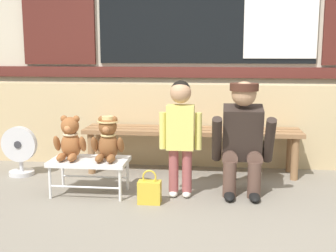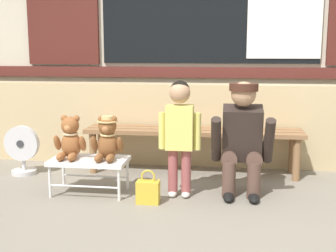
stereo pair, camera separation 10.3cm
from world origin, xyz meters
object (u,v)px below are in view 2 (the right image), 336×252
(adult_crouching, at_px, (243,138))
(handbag_on_ground, at_px, (148,191))
(teddy_bear_plain, at_px, (70,139))
(wooden_bench_long, at_px, (193,136))
(small_display_bench, at_px, (89,163))
(floor_fan, at_px, (22,150))
(teddy_bear_with_hat, at_px, (107,139))
(child_standing, at_px, (180,126))

(adult_crouching, relative_size, handbag_on_ground, 3.49)
(teddy_bear_plain, relative_size, adult_crouching, 0.38)
(wooden_bench_long, xyz_separation_m, handbag_on_ground, (-0.27, -0.93, -0.28))
(adult_crouching, height_order, handbag_on_ground, adult_crouching)
(wooden_bench_long, xyz_separation_m, small_display_bench, (-0.81, -0.75, -0.11))
(wooden_bench_long, distance_m, floor_fan, 1.66)
(wooden_bench_long, xyz_separation_m, teddy_bear_with_hat, (-0.65, -0.75, 0.10))
(teddy_bear_with_hat, bearing_deg, child_standing, 2.60)
(handbag_on_ground, bearing_deg, adult_crouching, 22.84)
(teddy_bear_with_hat, bearing_deg, floor_fan, 154.61)
(child_standing, bearing_deg, small_display_bench, -177.78)
(wooden_bench_long, relative_size, small_display_bench, 3.28)
(small_display_bench, bearing_deg, handbag_on_ground, -18.02)
(wooden_bench_long, relative_size, child_standing, 2.19)
(wooden_bench_long, height_order, handbag_on_ground, wooden_bench_long)
(wooden_bench_long, distance_m, small_display_bench, 1.11)
(teddy_bear_with_hat, height_order, child_standing, child_standing)
(small_display_bench, bearing_deg, wooden_bench_long, 43.14)
(small_display_bench, relative_size, child_standing, 0.67)
(teddy_bear_plain, bearing_deg, wooden_bench_long, 37.96)
(teddy_bear_plain, bearing_deg, adult_crouching, 5.47)
(wooden_bench_long, bearing_deg, adult_crouching, -52.97)
(teddy_bear_with_hat, bearing_deg, teddy_bear_plain, -179.87)
(wooden_bench_long, relative_size, teddy_bear_plain, 5.78)
(wooden_bench_long, distance_m, teddy_bear_plain, 1.23)
(wooden_bench_long, relative_size, adult_crouching, 2.21)
(teddy_bear_plain, bearing_deg, floor_fan, 144.88)
(child_standing, bearing_deg, wooden_bench_long, 86.16)
(small_display_bench, relative_size, adult_crouching, 0.67)
(small_display_bench, bearing_deg, teddy_bear_with_hat, 0.77)
(small_display_bench, relative_size, teddy_bear_with_hat, 1.76)
(adult_crouching, bearing_deg, teddy_bear_with_hat, -173.00)
(handbag_on_ground, bearing_deg, child_standing, 41.87)
(adult_crouching, bearing_deg, floor_fan, 171.00)
(small_display_bench, xyz_separation_m, teddy_bear_with_hat, (0.16, 0.00, 0.21))
(handbag_on_ground, height_order, floor_fan, floor_fan)
(child_standing, xyz_separation_m, adult_crouching, (0.51, 0.11, -0.11))
(floor_fan, bearing_deg, teddy_bear_with_hat, -25.39)
(teddy_bear_plain, relative_size, floor_fan, 0.76)
(small_display_bench, height_order, adult_crouching, adult_crouching)
(teddy_bear_with_hat, distance_m, adult_crouching, 1.12)
(teddy_bear_plain, distance_m, teddy_bear_with_hat, 0.32)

